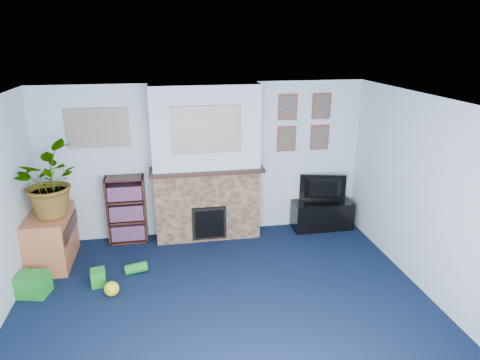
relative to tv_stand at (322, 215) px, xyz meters
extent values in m
cube|color=black|center=(-1.90, -2.03, -0.23)|extent=(5.00, 4.50, 0.01)
cube|color=white|center=(-1.90, -2.03, 2.17)|extent=(5.00, 4.50, 0.01)
cube|color=silver|center=(-1.90, 0.22, 0.97)|extent=(5.00, 0.04, 2.40)
cube|color=silver|center=(0.60, -2.03, 0.97)|extent=(0.04, 4.50, 2.40)
cube|color=brown|center=(-1.90, 0.02, 0.33)|extent=(1.60, 0.40, 1.10)
cube|color=brown|center=(-1.90, 0.02, 1.52)|extent=(1.60, 0.40, 1.30)
cube|color=brown|center=(-1.90, -0.01, 0.90)|extent=(1.72, 0.50, 0.05)
cube|color=brown|center=(-1.90, -0.19, 0.10)|extent=(0.52, 0.08, 0.52)
cube|color=brown|center=(-1.90, -0.23, 0.10)|extent=(0.44, 0.02, 0.44)
cube|color=gray|center=(-1.90, -0.19, 1.55)|extent=(1.00, 0.03, 0.68)
cube|color=gray|center=(-3.45, 0.21, 1.55)|extent=(0.90, 0.03, 0.58)
cube|color=brown|center=(-0.60, 0.20, 1.77)|extent=(0.30, 0.03, 0.40)
cube|color=brown|center=(-0.05, 0.20, 1.77)|extent=(0.30, 0.03, 0.40)
cube|color=brown|center=(-0.60, 0.20, 1.27)|extent=(0.30, 0.03, 0.40)
cube|color=brown|center=(-0.05, 0.20, 1.27)|extent=(0.30, 0.03, 0.40)
cube|color=black|center=(0.00, 0.00, 0.00)|extent=(0.98, 0.41, 0.46)
imported|color=black|center=(0.00, 0.02, 0.45)|extent=(0.76, 0.28, 0.43)
cube|color=black|center=(-3.13, 0.20, 0.30)|extent=(0.58, 0.02, 1.05)
cube|color=black|center=(-3.41, 0.07, 0.30)|extent=(0.03, 0.28, 1.05)
cube|color=black|center=(-2.86, 0.07, 0.30)|extent=(0.03, 0.28, 1.05)
cube|color=black|center=(-3.13, 0.07, -0.21)|extent=(0.56, 0.28, 0.03)
cube|color=black|center=(-3.13, 0.07, 0.12)|extent=(0.56, 0.28, 0.03)
cube|color=black|center=(-3.13, 0.07, 0.46)|extent=(0.56, 0.28, 0.03)
cube|color=black|center=(-3.13, 0.07, 0.81)|extent=(0.56, 0.28, 0.03)
cube|color=black|center=(-3.13, 0.06, -0.05)|extent=(0.50, 0.22, 0.24)
cube|color=black|center=(-3.13, 0.06, 0.28)|extent=(0.50, 0.22, 0.24)
cube|color=black|center=(-3.13, 0.06, 0.59)|extent=(0.50, 0.22, 0.22)
cube|color=#AF5D38|center=(-4.14, -0.42, 0.12)|extent=(0.53, 0.96, 0.74)
imported|color=#26661E|center=(-4.09, -0.47, 1.00)|extent=(1.03, 1.09, 0.96)
cube|color=gold|center=(-1.91, -0.03, 1.00)|extent=(0.10, 0.06, 0.14)
cylinder|color=#B2BFC6|center=(-1.61, -0.03, 1.01)|extent=(0.05, 0.05, 0.15)
sphere|color=gray|center=(-2.44, -0.03, 0.99)|extent=(0.14, 0.14, 0.14)
cylinder|color=#198C26|center=(-1.15, -0.03, 0.99)|extent=(0.07, 0.07, 0.13)
cube|color=#198C26|center=(-4.20, -1.23, -0.08)|extent=(0.41, 0.35, 0.28)
sphere|color=yellow|center=(-3.25, -1.42, -0.14)|extent=(0.19, 0.19, 0.19)
cube|color=#198C26|center=(-3.44, -1.15, -0.12)|extent=(0.21, 0.21, 0.22)
cylinder|color=#198C26|center=(-2.97, -0.93, -0.15)|extent=(0.31, 0.14, 0.18)
camera|label=1|loc=(-2.48, -6.18, 2.84)|focal=32.00mm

